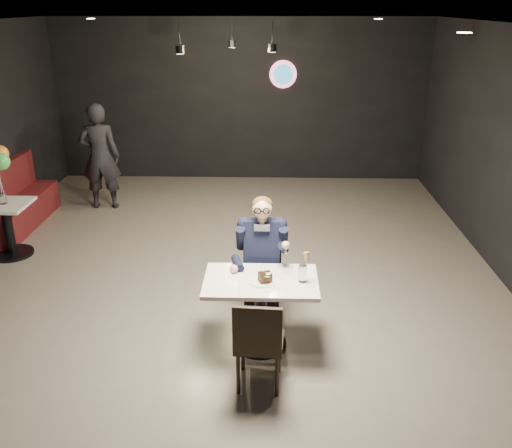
{
  "coord_description": "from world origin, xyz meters",
  "views": [
    {
      "loc": [
        0.61,
        -5.81,
        3.23
      ],
      "look_at": [
        0.45,
        -0.59,
        1.08
      ],
      "focal_mm": 38.0,
      "sensor_mm": 36.0,
      "label": 1
    }
  ],
  "objects_px": {
    "side_table": "(8,228)",
    "sundae_glass": "(303,274)",
    "seated_man": "(262,257)",
    "chair_far": "(262,279)",
    "chair_near": "(259,340)",
    "passerby": "(100,157)",
    "booth_bench": "(18,197)",
    "balloon_vase": "(3,199)",
    "main_table": "(261,313)"
  },
  "relations": [
    {
      "from": "passerby",
      "to": "side_table",
      "type": "bearing_deg",
      "value": 63.04
    },
    {
      "from": "main_table",
      "to": "chair_far",
      "type": "relative_size",
      "value": 1.2
    },
    {
      "from": "sundae_glass",
      "to": "balloon_vase",
      "type": "bearing_deg",
      "value": 152.02
    },
    {
      "from": "sundae_glass",
      "to": "passerby",
      "type": "bearing_deg",
      "value": 128.27
    },
    {
      "from": "chair_far",
      "to": "booth_bench",
      "type": "bearing_deg",
      "value": 146.69
    },
    {
      "from": "seated_man",
      "to": "booth_bench",
      "type": "distance_m",
      "value": 4.51
    },
    {
      "from": "main_table",
      "to": "seated_man",
      "type": "distance_m",
      "value": 0.65
    },
    {
      "from": "chair_far",
      "to": "sundae_glass",
      "type": "bearing_deg",
      "value": -55.42
    },
    {
      "from": "booth_bench",
      "to": "chair_far",
      "type": "bearing_deg",
      "value": -33.31
    },
    {
      "from": "booth_bench",
      "to": "sundae_glass",
      "type": "bearing_deg",
      "value": -36.24
    },
    {
      "from": "main_table",
      "to": "booth_bench",
      "type": "distance_m",
      "value": 4.83
    },
    {
      "from": "chair_far",
      "to": "seated_man",
      "type": "distance_m",
      "value": 0.26
    },
    {
      "from": "side_table",
      "to": "sundae_glass",
      "type": "bearing_deg",
      "value": -27.98
    },
    {
      "from": "chair_far",
      "to": "sundae_glass",
      "type": "relative_size",
      "value": 5.36
    },
    {
      "from": "main_table",
      "to": "balloon_vase",
      "type": "xyz_separation_m",
      "value": [
        -3.47,
        2.03,
        0.45
      ]
    },
    {
      "from": "main_table",
      "to": "passerby",
      "type": "relative_size",
      "value": 0.63
    },
    {
      "from": "seated_man",
      "to": "balloon_vase",
      "type": "bearing_deg",
      "value": 156.94
    },
    {
      "from": "chair_far",
      "to": "passerby",
      "type": "bearing_deg",
      "value": 128.87
    },
    {
      "from": "chair_far",
      "to": "chair_near",
      "type": "relative_size",
      "value": 1.0
    },
    {
      "from": "booth_bench",
      "to": "chair_near",
      "type": "bearing_deg",
      "value": -43.78
    },
    {
      "from": "chair_far",
      "to": "chair_near",
      "type": "bearing_deg",
      "value": -90.0
    },
    {
      "from": "chair_far",
      "to": "booth_bench",
      "type": "xyz_separation_m",
      "value": [
        -3.77,
        2.48,
        0.03
      ]
    },
    {
      "from": "chair_far",
      "to": "seated_man",
      "type": "bearing_deg",
      "value": 0.0
    },
    {
      "from": "main_table",
      "to": "passerby",
      "type": "distance_m",
      "value": 4.82
    },
    {
      "from": "chair_far",
      "to": "passerby",
      "type": "xyz_separation_m",
      "value": [
        -2.73,
        3.39,
        0.42
      ]
    },
    {
      "from": "chair_far",
      "to": "balloon_vase",
      "type": "relative_size",
      "value": 6.39
    },
    {
      "from": "chair_far",
      "to": "booth_bench",
      "type": "relative_size",
      "value": 0.47
    },
    {
      "from": "side_table",
      "to": "balloon_vase",
      "type": "relative_size",
      "value": 5.5
    },
    {
      "from": "chair_near",
      "to": "sundae_glass",
      "type": "height_order",
      "value": "sundae_glass"
    },
    {
      "from": "chair_near",
      "to": "side_table",
      "type": "distance_m",
      "value": 4.34
    },
    {
      "from": "passerby",
      "to": "chair_far",
      "type": "bearing_deg",
      "value": 122.9
    },
    {
      "from": "chair_near",
      "to": "seated_man",
      "type": "bearing_deg",
      "value": 93.67
    },
    {
      "from": "chair_far",
      "to": "side_table",
      "type": "bearing_deg",
      "value": 156.94
    },
    {
      "from": "chair_far",
      "to": "side_table",
      "type": "height_order",
      "value": "chair_far"
    },
    {
      "from": "sundae_glass",
      "to": "side_table",
      "type": "distance_m",
      "value": 4.4
    },
    {
      "from": "passerby",
      "to": "seated_man",
      "type": "bearing_deg",
      "value": 122.9
    },
    {
      "from": "chair_far",
      "to": "passerby",
      "type": "relative_size",
      "value": 0.52
    },
    {
      "from": "seated_man",
      "to": "chair_far",
      "type": "bearing_deg",
      "value": 0.0
    },
    {
      "from": "seated_man",
      "to": "booth_bench",
      "type": "bearing_deg",
      "value": 146.69
    },
    {
      "from": "seated_man",
      "to": "sundae_glass",
      "type": "relative_size",
      "value": 8.39
    },
    {
      "from": "balloon_vase",
      "to": "passerby",
      "type": "relative_size",
      "value": 0.08
    },
    {
      "from": "booth_bench",
      "to": "balloon_vase",
      "type": "relative_size",
      "value": 13.55
    },
    {
      "from": "chair_near",
      "to": "booth_bench",
      "type": "xyz_separation_m",
      "value": [
        -3.77,
        3.61,
        0.03
      ]
    },
    {
      "from": "main_table",
      "to": "seated_man",
      "type": "xyz_separation_m",
      "value": [
        -0.0,
        0.55,
        0.34
      ]
    },
    {
      "from": "chair_far",
      "to": "side_table",
      "type": "xyz_separation_m",
      "value": [
        -3.47,
        1.48,
        -0.06
      ]
    },
    {
      "from": "chair_near",
      "to": "passerby",
      "type": "height_order",
      "value": "passerby"
    },
    {
      "from": "sundae_glass",
      "to": "chair_near",
      "type": "bearing_deg",
      "value": -125.56
    },
    {
      "from": "sundae_glass",
      "to": "main_table",
      "type": "bearing_deg",
      "value": 176.11
    },
    {
      "from": "side_table",
      "to": "passerby",
      "type": "distance_m",
      "value": 2.11
    },
    {
      "from": "seated_man",
      "to": "passerby",
      "type": "distance_m",
      "value": 4.36
    }
  ]
}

